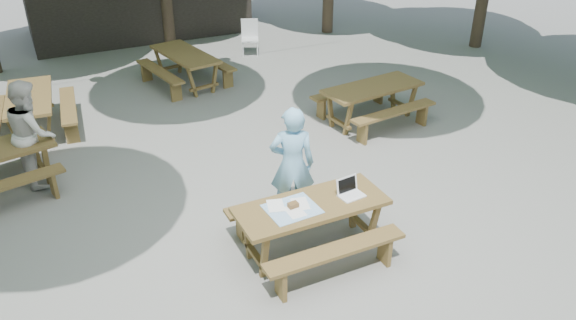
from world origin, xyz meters
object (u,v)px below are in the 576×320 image
(main_picnic_table, at_px, (311,227))
(second_person, at_px, (32,132))
(woman, at_px, (292,165))
(plastic_chair, at_px, (250,45))

(main_picnic_table, bearing_deg, second_person, 131.03)
(main_picnic_table, xyz_separation_m, second_person, (-3.10, 3.57, 0.48))
(woman, height_order, second_person, woman)
(plastic_chair, bearing_deg, woman, -85.59)
(second_person, distance_m, plastic_chair, 7.17)
(second_person, xyz_separation_m, plastic_chair, (5.56, 4.49, -0.61))
(main_picnic_table, xyz_separation_m, woman, (0.13, 0.83, 0.49))
(main_picnic_table, relative_size, plastic_chair, 2.22)
(main_picnic_table, height_order, woman, woman)
(woman, bearing_deg, main_picnic_table, 102.70)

